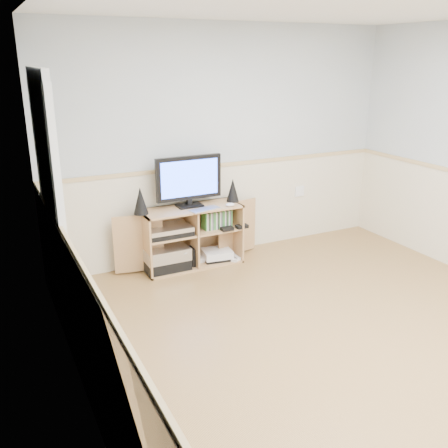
{
  "coord_description": "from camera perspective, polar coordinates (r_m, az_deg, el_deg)",
  "views": [
    {
      "loc": [
        -2.42,
        -2.61,
        2.15
      ],
      "look_at": [
        -0.53,
        1.2,
        0.72
      ],
      "focal_mm": 40.0,
      "sensor_mm": 36.0,
      "label": 1
    }
  ],
  "objects": [
    {
      "name": "room",
      "position": [
        3.73,
        14.0,
        3.54
      ],
      "size": [
        4.04,
        4.54,
        2.54
      ],
      "color": "#AF884E",
      "rests_on": "ground"
    },
    {
      "name": "media_cabinet",
      "position": [
        5.37,
        -3.9,
        -1.23
      ],
      "size": [
        1.65,
        0.4,
        0.65
      ],
      "color": "tan",
      "rests_on": "floor"
    },
    {
      "name": "monitor",
      "position": [
        5.2,
        -4.03,
        5.1
      ],
      "size": [
        0.71,
        0.18,
        0.54
      ],
      "color": "black",
      "rests_on": "media_cabinet"
    },
    {
      "name": "speaker_left",
      "position": [
        5.04,
        -9.53,
        2.64
      ],
      "size": [
        0.15,
        0.15,
        0.27
      ],
      "primitive_type": "cone",
      "color": "black",
      "rests_on": "media_cabinet"
    },
    {
      "name": "speaker_right",
      "position": [
        5.42,
        1.01,
        3.9
      ],
      "size": [
        0.14,
        0.14,
        0.25
      ],
      "primitive_type": "cone",
      "color": "black",
      "rests_on": "media_cabinet"
    },
    {
      "name": "keyboard",
      "position": [
        5.14,
        -2.21,
        1.69
      ],
      "size": [
        0.35,
        0.2,
        0.01
      ],
      "primitive_type": "cube",
      "rotation": [
        0.0,
        0.0,
        0.21
      ],
      "color": "silver",
      "rests_on": "media_cabinet"
    },
    {
      "name": "mouse",
      "position": [
        5.26,
        0.7,
        2.23
      ],
      "size": [
        0.1,
        0.08,
        0.04
      ],
      "primitive_type": "ellipsoid",
      "rotation": [
        0.0,
        0.0,
        -0.12
      ],
      "color": "white",
      "rests_on": "media_cabinet"
    },
    {
      "name": "av_components",
      "position": [
        5.27,
        -6.55,
        -3.01
      ],
      "size": [
        0.53,
        0.34,
        0.47
      ],
      "color": "black",
      "rests_on": "media_cabinet"
    },
    {
      "name": "game_consoles",
      "position": [
        5.52,
        -0.96,
        -3.55
      ],
      "size": [
        0.46,
        0.3,
        0.11
      ],
      "color": "white",
      "rests_on": "media_cabinet"
    },
    {
      "name": "game_cases",
      "position": [
        5.37,
        -0.84,
        0.55
      ],
      "size": [
        0.32,
        0.13,
        0.19
      ],
      "primitive_type": "cube",
      "color": "#3F8C3F",
      "rests_on": "media_cabinet"
    },
    {
      "name": "wall_outlet",
      "position": [
        6.13,
        8.59,
        3.73
      ],
      "size": [
        0.12,
        0.03,
        0.12
      ],
      "primitive_type": "cube",
      "color": "white",
      "rests_on": "wall_back"
    }
  ]
}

